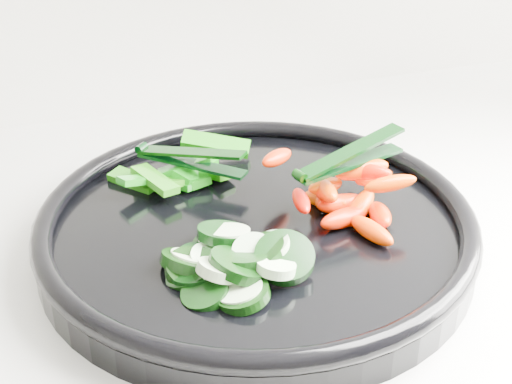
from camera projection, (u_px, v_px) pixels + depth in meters
name	position (u px, v px, depth m)	size (l,w,h in m)	color
veggie_tray	(256.00, 227.00, 0.61)	(0.41, 0.41, 0.04)	black
cucumber_pile	(224.00, 263.00, 0.54)	(0.13, 0.12, 0.04)	black
carrot_pile	(346.00, 193.00, 0.62)	(0.12, 0.14, 0.05)	#E04900
pepper_pile	(184.00, 171.00, 0.68)	(0.15, 0.11, 0.04)	#14720A
tong_carrot	(347.00, 159.00, 0.61)	(0.11, 0.04, 0.02)	black
tong_pepper	(188.00, 157.00, 0.66)	(0.09, 0.09, 0.02)	black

